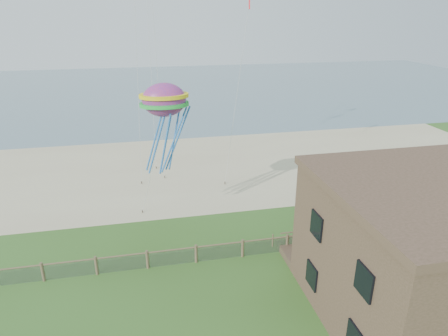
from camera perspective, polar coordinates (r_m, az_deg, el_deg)
The scene contains 7 objects.
ground at distance 21.29m, azimuth -1.48°, elevation -22.38°, with size 160.00×160.00×0.00m, color #33561D.
sand_beach at distance 40.00m, azimuth -7.25°, elevation -0.22°, with size 72.00×20.00×0.02m, color tan.
ocean at distance 82.45m, azimuth -10.05°, elevation 11.01°, with size 160.00×68.00×0.02m, color slate.
chainlink_fence at distance 25.58m, azimuth -4.00°, elevation -12.25°, with size 36.20×0.20×1.25m, color brown, non-canonical shape.
motel_deck at distance 29.32m, azimuth 22.78°, elevation -9.97°, with size 15.00×2.00×0.50m, color brown.
picnic_table at distance 24.35m, azimuth 14.70°, elevation -15.55°, with size 1.68×1.27×0.71m, color brown, non-canonical shape.
octopus_kite at distance 26.47m, azimuth -8.34°, elevation 6.05°, with size 3.17×2.24×6.52m, color #FF4328, non-canonical shape.
Camera 1 is at (-2.66, -15.07, 14.80)m, focal length 32.00 mm.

